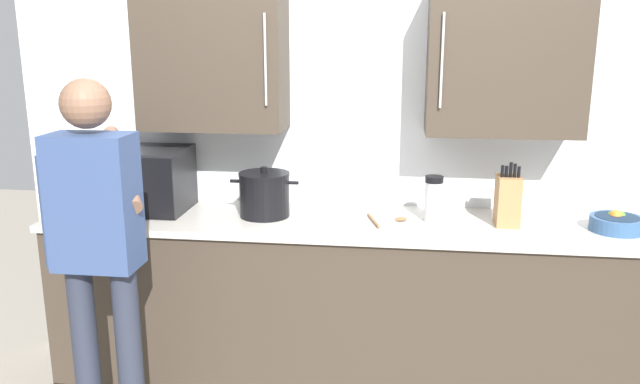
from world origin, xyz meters
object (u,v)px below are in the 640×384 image
Objects in this scene: stock_pot at (264,194)px; person_figure at (98,242)px; wooden_spoon at (387,220)px; thermos_flask at (433,199)px; knife_block at (508,200)px; fruit_bowl at (617,222)px; microwave_oven at (127,179)px.

person_figure reaches higher than stock_pot.
thermos_flask is (0.22, 0.03, 0.11)m from wooden_spoon.
knife_block is at bearing -0.72° from thermos_flask.
stock_pot is at bearing 178.78° from fruit_bowl.
microwave_oven is 2.46m from fruit_bowl.
knife_block is at bearing -0.02° from stock_pot.
wooden_spoon is at bearing -173.47° from thermos_flask.
person_figure reaches higher than fruit_bowl.
person_figure reaches higher than microwave_oven.
wooden_spoon is at bearing 29.89° from person_figure.
microwave_oven is at bearing 179.26° from thermos_flask.
person_figure is (-1.77, -0.70, -0.06)m from knife_block.
thermos_flask is at bearing 0.28° from stock_pot.
microwave_oven is 2.15× the size of stock_pot.
microwave_oven reaches higher than fruit_bowl.
knife_block is 1.90m from person_figure.
knife_block is at bearing 21.70° from person_figure.
knife_block reaches higher than wooden_spoon.
knife_block is (-0.50, 0.04, 0.08)m from fruit_bowl.
thermos_flask reaches higher than wooden_spoon.
stock_pot is at bearing 179.98° from knife_block.
fruit_bowl is (2.46, -0.06, -0.12)m from microwave_oven.
microwave_oven is at bearing 178.09° from stock_pot.
fruit_bowl is 2.37m from person_figure.
fruit_bowl is 0.86m from thermos_flask.
wooden_spoon is (-1.08, 0.01, -0.03)m from fruit_bowl.
wooden_spoon is at bearing -1.96° from stock_pot.
knife_block reaches higher than fruit_bowl.
person_figure is at bearing -150.11° from wooden_spoon.
fruit_bowl is at bearing -4.10° from knife_block.
wooden_spoon is 0.61× the size of stock_pot.
wooden_spoon is 0.25m from thermos_flask.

